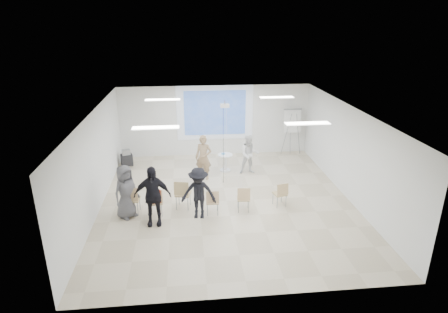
{
  "coord_description": "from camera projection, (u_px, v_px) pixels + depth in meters",
  "views": [
    {
      "loc": [
        -1.21,
        -10.87,
        5.61
      ],
      "look_at": [
        0.0,
        0.8,
        1.25
      ],
      "focal_mm": 30.0,
      "sensor_mm": 36.0,
      "label": 1
    }
  ],
  "objects": [
    {
      "name": "audience_mid",
      "position": [
        199.0,
        190.0,
        10.9
      ],
      "size": [
        1.25,
        0.82,
        1.8
      ],
      "primitive_type": "imported",
      "rotation": [
        0.0,
        0.0,
        -0.17
      ],
      "color": "black",
      "rests_on": "floor"
    },
    {
      "name": "chair_left_inner",
      "position": [
        182.0,
        192.0,
        11.51
      ],
      "size": [
        0.54,
        0.57,
        0.96
      ],
      "rotation": [
        0.0,
        0.0,
        -0.22
      ],
      "color": "tan",
      "rests_on": "floor"
    },
    {
      "name": "player_right",
      "position": [
        250.0,
        152.0,
        14.12
      ],
      "size": [
        0.82,
        0.66,
        1.69
      ],
      "primitive_type": "imported",
      "rotation": [
        0.0,
        0.0,
        0.01
      ],
      "color": "white",
      "rests_on": "floor"
    },
    {
      "name": "chair_far_left",
      "position": [
        132.0,
        198.0,
        11.2
      ],
      "size": [
        0.46,
        0.5,
        0.92
      ],
      "rotation": [
        0.0,
        0.0,
        -0.08
      ],
      "color": "tan",
      "rests_on": "floor"
    },
    {
      "name": "red_jacket",
      "position": [
        154.0,
        197.0,
        10.87
      ],
      "size": [
        0.42,
        0.17,
        0.39
      ],
      "primitive_type": "cube",
      "rotation": [
        0.0,
        0.0,
        0.2
      ],
      "color": "#A42A14",
      "rests_on": "chair_left_mid"
    },
    {
      "name": "av_cart",
      "position": [
        127.0,
        158.0,
        15.01
      ],
      "size": [
        0.53,
        0.47,
        0.67
      ],
      "rotation": [
        0.0,
        0.0,
        0.29
      ],
      "color": "black",
      "rests_on": "floor"
    },
    {
      "name": "audience_left",
      "position": [
        152.0,
        192.0,
        10.5
      ],
      "size": [
        1.2,
        0.73,
        2.05
      ],
      "primitive_type": "imported",
      "rotation": [
        0.0,
        0.0,
        -0.02
      ],
      "color": "black",
      "rests_on": "floor"
    },
    {
      "name": "fluor_panel_nw",
      "position": [
        163.0,
        100.0,
        12.85
      ],
      "size": [
        1.2,
        0.3,
        0.02
      ],
      "primitive_type": "cube",
      "color": "white",
      "rests_on": "ceiling"
    },
    {
      "name": "ceiling",
      "position": [
        227.0,
        109.0,
        11.15
      ],
      "size": [
        8.0,
        9.0,
        0.1
      ],
      "primitive_type": "cube",
      "color": "white",
      "rests_on": "wall_back"
    },
    {
      "name": "wall_left",
      "position": [
        94.0,
        163.0,
        11.3
      ],
      "size": [
        0.1,
        9.0,
        3.0
      ],
      "primitive_type": "cube",
      "color": "silver",
      "rests_on": "floor"
    },
    {
      "name": "projection_halo",
      "position": [
        215.0,
        113.0,
        15.75
      ],
      "size": [
        3.2,
        0.01,
        2.3
      ],
      "primitive_type": "cube",
      "color": "silver",
      "rests_on": "wall_back"
    },
    {
      "name": "ceiling_projector",
      "position": [
        225.0,
        110.0,
        12.67
      ],
      "size": [
        0.3,
        0.25,
        3.0
      ],
      "color": "white",
      "rests_on": "ceiling"
    },
    {
      "name": "wall_back",
      "position": [
        215.0,
        121.0,
        15.93
      ],
      "size": [
        8.0,
        0.1,
        3.0
      ],
      "primitive_type": "cube",
      "color": "silver",
      "rests_on": "floor"
    },
    {
      "name": "controller_left",
      "position": [
        208.0,
        145.0,
        13.72
      ],
      "size": [
        0.08,
        0.13,
        0.04
      ],
      "primitive_type": "cube",
      "rotation": [
        0.0,
        0.0,
        -0.33
      ],
      "color": "silver",
      "rests_on": "player_left"
    },
    {
      "name": "controller_right",
      "position": [
        244.0,
        143.0,
        14.23
      ],
      "size": [
        0.04,
        0.12,
        0.04
      ],
      "primitive_type": "cube",
      "rotation": [
        0.0,
        0.0,
        0.01
      ],
      "color": "white",
      "rests_on": "player_right"
    },
    {
      "name": "audience_outer",
      "position": [
        125.0,
        189.0,
        10.94
      ],
      "size": [
        1.05,
        1.06,
        1.84
      ],
      "primitive_type": "imported",
      "rotation": [
        0.0,
        0.0,
        0.8
      ],
      "color": "#5A5A5F",
      "rests_on": "floor"
    },
    {
      "name": "chair_center",
      "position": [
        212.0,
        200.0,
        11.19
      ],
      "size": [
        0.4,
        0.43,
        0.82
      ],
      "rotation": [
        0.0,
        0.0,
        -0.04
      ],
      "color": "tan",
      "rests_on": "floor"
    },
    {
      "name": "pedestal_table",
      "position": [
        225.0,
        161.0,
        14.47
      ],
      "size": [
        0.58,
        0.58,
        0.7
      ],
      "rotation": [
        0.0,
        0.0,
        -0.03
      ],
      "color": "silver",
      "rests_on": "floor"
    },
    {
      "name": "chair_right_far",
      "position": [
        281.0,
        192.0,
        11.7
      ],
      "size": [
        0.46,
        0.48,
        0.81
      ],
      "rotation": [
        0.0,
        0.0,
        0.23
      ],
      "color": "tan",
      "rests_on": "floor"
    },
    {
      "name": "projection_image",
      "position": [
        215.0,
        113.0,
        15.73
      ],
      "size": [
        2.6,
        0.01,
        1.9
      ],
      "primitive_type": "cube",
      "color": "#355EB4",
      "rests_on": "wall_back"
    },
    {
      "name": "floor",
      "position": [
        227.0,
        202.0,
        12.23
      ],
      "size": [
        8.0,
        9.0,
        0.1
      ],
      "primitive_type": "cube",
      "color": "beige",
      "rests_on": "ground"
    },
    {
      "name": "fluor_panel_sw",
      "position": [
        156.0,
        128.0,
        9.58
      ],
      "size": [
        1.2,
        0.3,
        0.02
      ],
      "primitive_type": "cube",
      "color": "white",
      "rests_on": "ceiling"
    },
    {
      "name": "chair_right_inner",
      "position": [
        244.0,
        197.0,
        11.37
      ],
      "size": [
        0.43,
        0.45,
        0.83
      ],
      "rotation": [
        0.0,
        0.0,
        -0.1
      ],
      "color": "tan",
      "rests_on": "floor"
    },
    {
      "name": "fluor_panel_se",
      "position": [
        307.0,
        123.0,
        9.97
      ],
      "size": [
        1.2,
        0.3,
        0.02
      ],
      "primitive_type": "cube",
      "color": "white",
      "rests_on": "ceiling"
    },
    {
      "name": "fluor_panel_ne",
      "position": [
        277.0,
        97.0,
        13.23
      ],
      "size": [
        1.2,
        0.3,
        0.02
      ],
      "primitive_type": "cube",
      "color": "white",
      "rests_on": "ceiling"
    },
    {
      "name": "chair_left_mid",
      "position": [
        155.0,
        201.0,
        11.07
      ],
      "size": [
        0.5,
        0.52,
        0.89
      ],
      "rotation": [
        0.0,
        0.0,
        0.2
      ],
      "color": "tan",
      "rests_on": "floor"
    },
    {
      "name": "player_left",
      "position": [
        203.0,
        155.0,
        13.58
      ],
      "size": [
        0.8,
        0.66,
        1.88
      ],
      "primitive_type": "imported",
      "rotation": [
        0.0,
        0.0,
        -0.33
      ],
      "color": "#9D7F60",
      "rests_on": "floor"
    },
    {
      "name": "flipchart_easel",
      "position": [
        292.0,
        121.0,
        15.89
      ],
      "size": [
        0.88,
        0.66,
        2.02
      ],
      "rotation": [
        0.0,
        0.0,
        -0.02
      ],
      "color": "gray",
      "rests_on": "floor"
    },
    {
      "name": "laptop",
      "position": [
        183.0,
        192.0,
        11.62
      ],
      "size": [
        0.4,
        0.33,
        0.03
      ],
      "primitive_type": "imported",
      "rotation": [
        0.0,
        0.0,
        2.92
      ],
      "color": "black",
      "rests_on": "chair_left_inner"
    },
    {
      "name": "wall_right",
      "position": [
        351.0,
        153.0,
        12.08
      ],
      "size": [
        0.1,
        9.0,
        3.0
      ],
      "primitive_type": "cube",
      "color": "silver",
      "rests_on": "floor"
    }
  ]
}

